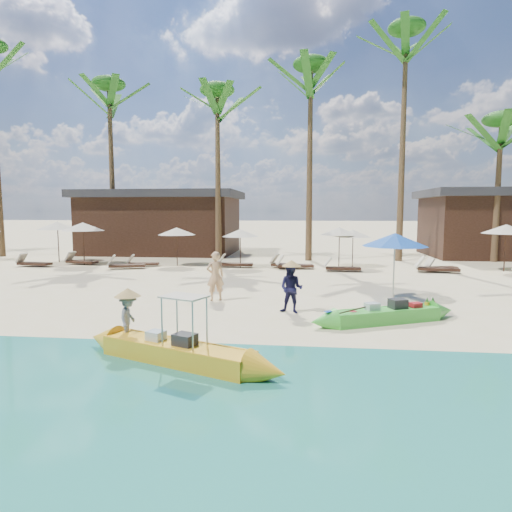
# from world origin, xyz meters

# --- Properties ---
(ground) EXTENTS (240.00, 240.00, 0.00)m
(ground) POSITION_xyz_m (0.00, 0.00, 0.00)
(ground) COLOR beige
(ground) RESTS_ON ground
(wet_sand_strip) EXTENTS (240.00, 4.50, 0.01)m
(wet_sand_strip) POSITION_xyz_m (0.00, -5.00, 0.00)
(wet_sand_strip) COLOR tan
(wet_sand_strip) RESTS_ON ground
(green_canoe) EXTENTS (4.49, 2.25, 0.61)m
(green_canoe) POSITION_xyz_m (4.01, -0.21, 0.21)
(green_canoe) COLOR green
(green_canoe) RESTS_ON ground
(yellow_canoe) EXTENTS (4.90, 2.22, 1.34)m
(yellow_canoe) POSITION_xyz_m (-0.56, -3.75, 0.22)
(yellow_canoe) COLOR yellow
(yellow_canoe) RESTS_ON ground
(tourist) EXTENTS (0.69, 0.59, 1.61)m
(tourist) POSITION_xyz_m (-1.01, 2.06, 0.80)
(tourist) COLOR tan
(tourist) RESTS_ON ground
(vendor_green) EXTENTS (0.80, 0.70, 1.42)m
(vendor_green) POSITION_xyz_m (1.52, 0.59, 0.71)
(vendor_green) COLOR #151438
(vendor_green) RESTS_ON ground
(vendor_yellow) EXTENTS (0.46, 0.70, 1.02)m
(vendor_yellow) POSITION_xyz_m (-1.80, -3.06, 0.69)
(vendor_yellow) COLOR gray
(vendor_yellow) RESTS_ON ground
(blue_umbrella) EXTENTS (2.07, 2.07, 2.22)m
(blue_umbrella) POSITION_xyz_m (4.75, 2.49, 2.01)
(blue_umbrella) COLOR #99999E
(blue_umbrella) RESTS_ON ground
(resort_parasol_2) EXTENTS (2.26, 2.26, 2.33)m
(resort_parasol_2) POSITION_xyz_m (-12.13, 11.48, 2.10)
(resort_parasol_2) COLOR #382016
(resort_parasol_2) RESTS_ON ground
(resort_parasol_3) EXTENTS (2.24, 2.24, 2.31)m
(resort_parasol_3) POSITION_xyz_m (-10.10, 10.53, 2.08)
(resort_parasol_3) COLOR #382016
(resort_parasol_3) RESTS_ON ground
(lounger_3_left) EXTENTS (1.87, 0.72, 0.62)m
(lounger_3_left) POSITION_xyz_m (-12.43, 9.48, 0.21)
(lounger_3_left) COLOR #382016
(lounger_3_left) RESTS_ON ground
(lounger_3_right) EXTENTS (1.88, 0.87, 0.62)m
(lounger_3_right) POSITION_xyz_m (-10.36, 10.57, 0.21)
(lounger_3_right) COLOR #382016
(lounger_3_right) RESTS_ON ground
(resort_parasol_4) EXTENTS (1.99, 1.99, 2.05)m
(resort_parasol_4) POSITION_xyz_m (-4.91, 10.71, 1.85)
(resort_parasol_4) COLOR #382016
(resort_parasol_4) RESTS_ON ground
(lounger_4_left) EXTENTS (1.95, 1.09, 0.63)m
(lounger_4_left) POSITION_xyz_m (-7.19, 9.13, 0.21)
(lounger_4_left) COLOR #382016
(lounger_4_left) RESTS_ON ground
(lounger_4_right) EXTENTS (1.70, 0.78, 0.55)m
(lounger_4_right) POSITION_xyz_m (-6.71, 10.21, 0.19)
(lounger_4_right) COLOR #382016
(lounger_4_right) RESTS_ON ground
(resort_parasol_5) EXTENTS (1.94, 1.94, 1.99)m
(resort_parasol_5) POSITION_xyz_m (-1.42, 10.36, 1.80)
(resort_parasol_5) COLOR #382016
(resort_parasol_5) RESTS_ON ground
(lounger_5_left) EXTENTS (1.83, 0.60, 0.62)m
(lounger_5_left) POSITION_xyz_m (-1.78, 10.36, 0.21)
(lounger_5_left) COLOR #382016
(lounger_5_left) RESTS_ON ground
(resort_parasol_6) EXTENTS (2.02, 2.02, 2.08)m
(resort_parasol_6) POSITION_xyz_m (3.71, 11.21, 1.88)
(resort_parasol_6) COLOR #382016
(resort_parasol_6) RESTS_ON ground
(lounger_6_left) EXTENTS (1.96, 1.04, 0.64)m
(lounger_6_left) POSITION_xyz_m (0.98, 10.41, 0.21)
(lounger_6_left) COLOR #382016
(lounger_6_left) RESTS_ON ground
(lounger_6_right) EXTENTS (1.96, 0.87, 0.64)m
(lounger_6_right) POSITION_xyz_m (1.32, 10.04, 0.22)
(lounger_6_right) COLOR #382016
(lounger_6_right) RESTS_ON ground
(resort_parasol_7) EXTENTS (1.90, 1.90, 1.96)m
(resort_parasol_7) POSITION_xyz_m (4.41, 11.21, 1.77)
(resort_parasol_7) COLOR #382016
(resort_parasol_7) RESTS_ON ground
(lounger_7_left) EXTENTS (1.77, 0.61, 0.60)m
(lounger_7_left) POSITION_xyz_m (3.64, 9.43, 0.20)
(lounger_7_left) COLOR #382016
(lounger_7_left) RESTS_ON ground
(lounger_7_right) EXTENTS (2.03, 0.86, 0.67)m
(lounger_7_right) POSITION_xyz_m (8.11, 9.56, 0.22)
(lounger_7_right) COLOR #382016
(lounger_7_right) RESTS_ON ground
(resort_parasol_8) EXTENTS (2.22, 2.22, 2.29)m
(resort_parasol_8) POSITION_xyz_m (11.51, 10.19, 2.06)
(resort_parasol_8) COLOR #382016
(resort_parasol_8) RESTS_ON ground
(lounger_8_left) EXTENTS (1.69, 0.94, 0.55)m
(lounger_8_left) POSITION_xyz_m (8.51, 10.25, 0.18)
(lounger_8_left) COLOR #382016
(lounger_8_left) RESTS_ON ground
(palm_2) EXTENTS (2.08, 2.08, 11.33)m
(palm_2) POSITION_xyz_m (-10.45, 15.08, 9.18)
(palm_2) COLOR brown
(palm_2) RESTS_ON ground
(palm_3) EXTENTS (2.08, 2.08, 10.52)m
(palm_3) POSITION_xyz_m (-3.36, 14.27, 8.58)
(palm_3) COLOR brown
(palm_3) RESTS_ON ground
(palm_4) EXTENTS (2.08, 2.08, 11.70)m
(palm_4) POSITION_xyz_m (2.15, 14.01, 9.45)
(palm_4) COLOR brown
(palm_4) RESTS_ON ground
(palm_5) EXTENTS (2.08, 2.08, 13.60)m
(palm_5) POSITION_xyz_m (7.45, 14.38, 10.82)
(palm_5) COLOR brown
(palm_5) RESTS_ON ground
(palm_6) EXTENTS (2.08, 2.08, 8.51)m
(palm_6) POSITION_xyz_m (12.84, 14.52, 7.05)
(palm_6) COLOR brown
(palm_6) RESTS_ON ground
(pavilion_west) EXTENTS (10.80, 6.60, 4.30)m
(pavilion_west) POSITION_xyz_m (-8.00, 17.50, 2.19)
(pavilion_west) COLOR #382016
(pavilion_west) RESTS_ON ground
(pavilion_east) EXTENTS (8.80, 6.60, 4.30)m
(pavilion_east) POSITION_xyz_m (14.00, 17.50, 2.20)
(pavilion_east) COLOR #382016
(pavilion_east) RESTS_ON ground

